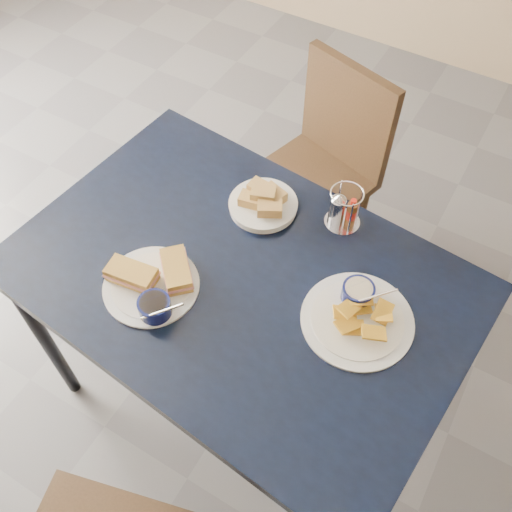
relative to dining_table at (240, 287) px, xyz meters
The scene contains 7 objects.
ground 0.70m from the dining_table, 83.68° to the right, with size 6.00×6.00×0.00m, color #515156.
dining_table is the anchor object (origin of this frame).
chair_far 0.84m from the dining_table, 97.92° to the left, with size 0.51×0.51×0.88m.
sandwich_plate 0.26m from the dining_table, 139.98° to the right, with size 0.30×0.28×0.12m.
plantain_plate 0.36m from the dining_table, ahead, with size 0.31×0.31×0.12m.
bread_basket 0.28m from the dining_table, 105.23° to the left, with size 0.21×0.21×0.08m.
condiment_caddy 0.39m from the dining_table, 63.64° to the left, with size 0.11×0.11×0.14m.
Camera 1 is at (0.49, -0.67, 2.11)m, focal length 40.00 mm.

